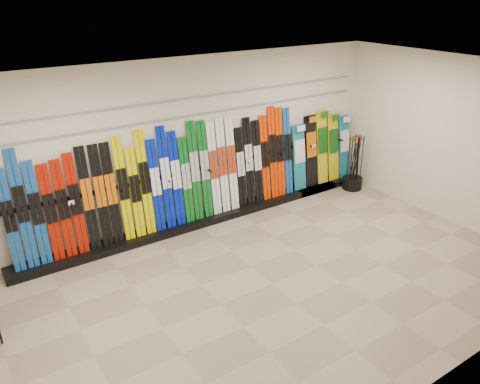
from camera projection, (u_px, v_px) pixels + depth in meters
floor at (272, 284)px, 6.94m from camera, size 8.00×8.00×0.00m
back_wall at (189, 144)px, 8.23m from camera, size 8.00×0.00×8.00m
right_wall at (453, 141)px, 8.35m from camera, size 0.00×5.00×5.00m
ceiling at (279, 80)px, 5.72m from camera, size 8.00×8.00×0.00m
ski_rack_base at (208, 218)px, 8.76m from camera, size 8.00×0.40×0.12m
skis at (172, 180)px, 8.12m from camera, size 5.37×0.28×1.83m
snowboards at (322, 150)px, 9.94m from camera, size 1.57×0.24×1.56m
pole_bin at (352, 183)px, 10.14m from camera, size 0.43×0.43×0.25m
ski_poles at (355, 162)px, 9.92m from camera, size 0.32×0.30×1.18m
slatwall_rail_0 at (188, 116)px, 8.01m from camera, size 7.60×0.02×0.03m
slatwall_rail_1 at (187, 99)px, 7.89m from camera, size 7.60×0.02×0.03m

